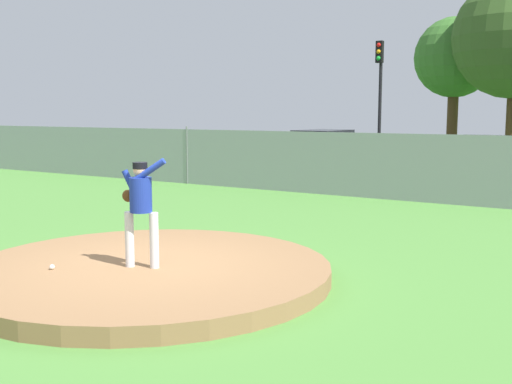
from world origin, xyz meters
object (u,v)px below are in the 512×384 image
object	(u,v)px
traffic_light_near	(380,83)
parked_car_silver	(323,154)
pitcher_youth	(140,203)
baseball	(52,267)
parked_car_burgundy	(393,160)
parked_car_charcoal	(481,162)
parked_car_teal	(248,152)

from	to	relation	value
traffic_light_near	parked_car_silver	bearing A→B (deg)	-105.34
pitcher_youth	baseball	world-z (taller)	pitcher_youth
pitcher_youth	parked_car_burgundy	distance (m)	14.75
parked_car_silver	parked_car_burgundy	world-z (taller)	parked_car_silver
pitcher_youth	traffic_light_near	size ratio (longest dim) A/B	0.30
parked_car_charcoal	parked_car_burgundy	size ratio (longest dim) A/B	1.12
traffic_light_near	baseball	bearing A→B (deg)	-82.16
baseball	parked_car_teal	size ratio (longest dim) A/B	0.02
parked_car_teal	baseball	bearing A→B (deg)	-66.35
parked_car_charcoal	traffic_light_near	xyz separation A→B (m)	(-5.00, 3.38, 2.85)
baseball	traffic_light_near	distance (m)	19.82
parked_car_silver	traffic_light_near	xyz separation A→B (m)	(0.93, 3.40, 2.82)
pitcher_youth	parked_car_teal	bearing A→B (deg)	117.85
baseball	parked_car_burgundy	xyz separation A→B (m)	(-0.58, 15.46, 0.50)
pitcher_youth	parked_car_teal	xyz separation A→B (m)	(-7.82, 14.81, -0.38)
parked_car_teal	parked_car_burgundy	world-z (taller)	parked_car_teal
baseball	parked_car_burgundy	world-z (taller)	parked_car_burgundy
pitcher_youth	parked_car_silver	world-z (taller)	pitcher_youth
traffic_light_near	parked_car_burgundy	bearing A→B (deg)	-61.86
baseball	parked_car_charcoal	bearing A→B (deg)	81.69
baseball	parked_car_teal	distance (m)	17.05
parked_car_silver	parked_car_teal	world-z (taller)	parked_car_silver
pitcher_youth	parked_car_charcoal	world-z (taller)	pitcher_youth
pitcher_youth	parked_car_burgundy	world-z (taller)	pitcher_youth
baseball	traffic_light_near	bearing A→B (deg)	97.84
baseball	parked_car_silver	bearing A→B (deg)	102.71
pitcher_youth	parked_car_silver	distance (m)	15.83
baseball	parked_car_charcoal	distance (m)	16.15
parked_car_charcoal	traffic_light_near	size ratio (longest dim) A/B	0.87
pitcher_youth	parked_car_charcoal	xyz separation A→B (m)	(1.34, 15.17, -0.39)
parked_car_charcoal	parked_car_teal	size ratio (longest dim) A/B	0.99
baseball	parked_car_burgundy	distance (m)	15.48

